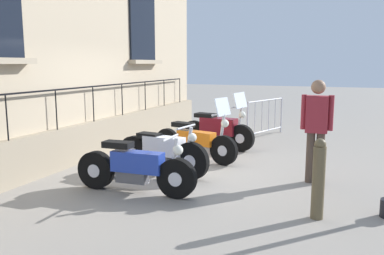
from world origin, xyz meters
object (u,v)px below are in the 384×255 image
at_px(motorcycle_blue, 136,169).
at_px(bollard, 318,179).
at_px(motorcycle_white, 162,152).
at_px(motorcycle_orange, 196,141).
at_px(crowd_barrier, 265,117).
at_px(motorcycle_maroon, 218,130).
at_px(pedestrian_standing, 316,125).

height_order(motorcycle_blue, bollard, bollard).
height_order(motorcycle_white, bollard, bollard).
bearing_deg(motorcycle_blue, motorcycle_orange, 87.74).
bearing_deg(motorcycle_blue, crowd_barrier, 81.17).
distance_m(motorcycle_blue, motorcycle_white, 1.11).
xyz_separation_m(motorcycle_blue, motorcycle_white, (-0.07, 1.11, 0.03)).
bearing_deg(crowd_barrier, motorcycle_maroon, -109.17).
distance_m(motorcycle_blue, motorcycle_orange, 2.38).
bearing_deg(motorcycle_maroon, motorcycle_white, -95.26).
bearing_deg(motorcycle_blue, motorcycle_white, 93.57).
height_order(motorcycle_blue, motorcycle_maroon, motorcycle_maroon).
distance_m(motorcycle_blue, crowd_barrier, 5.83).
distance_m(motorcycle_white, crowd_barrier, 4.75).
xyz_separation_m(motorcycle_orange, bollard, (2.67, -2.43, 0.13)).
distance_m(motorcycle_blue, pedestrian_standing, 3.11).
height_order(crowd_barrier, pedestrian_standing, pedestrian_standing).
relative_size(motorcycle_maroon, crowd_barrier, 1.09).
xyz_separation_m(motorcycle_white, motorcycle_orange, (0.16, 1.27, -0.00)).
bearing_deg(motorcycle_maroon, motorcycle_orange, -93.22).
xyz_separation_m(motorcycle_orange, motorcycle_maroon, (0.07, 1.28, 0.04)).
bearing_deg(crowd_barrier, bollard, -72.16).
bearing_deg(crowd_barrier, pedestrian_standing, -67.79).
distance_m(motorcycle_maroon, crowd_barrier, 2.22).
height_order(motorcycle_maroon, pedestrian_standing, pedestrian_standing).
bearing_deg(motorcycle_orange, pedestrian_standing, -16.92).
bearing_deg(motorcycle_maroon, pedestrian_standing, -40.18).
relative_size(motorcycle_white, crowd_barrier, 1.10).
relative_size(motorcycle_white, motorcycle_orange, 0.94).
distance_m(motorcycle_maroon, bollard, 4.53).
xyz_separation_m(motorcycle_white, crowd_barrier, (0.96, 4.65, 0.14)).
bearing_deg(bollard, crowd_barrier, 107.84).
relative_size(motorcycle_orange, crowd_barrier, 1.17).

